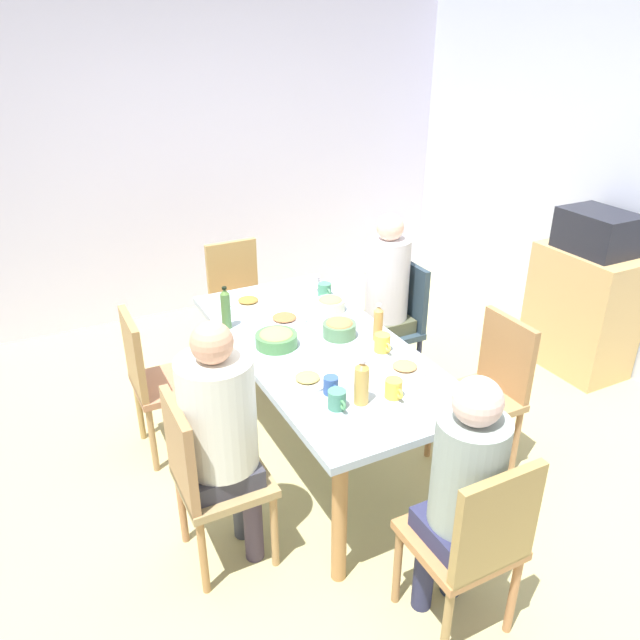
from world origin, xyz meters
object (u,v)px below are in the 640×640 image
chair_4 (395,319)px  cup_5 (331,386)px  plate_3 (307,380)px  cup_0 (337,400)px  chair_5 (206,474)px  cup_4 (382,343)px  bowl_1 (276,339)px  bottle_0 (378,323)px  plate_0 (248,302)px  chair_0 (489,385)px  person_5 (221,425)px  bowl_0 (339,328)px  side_cabinet (581,310)px  cup_2 (314,283)px  cup_1 (325,290)px  bottle_1 (362,383)px  person_1 (464,486)px  microwave (598,232)px  bottle_2 (226,309)px  plate_1 (405,368)px  cup_3 (394,389)px  bowl_2 (330,304)px  chair_3 (155,376)px  plate_2 (284,319)px  person_4 (385,291)px  dining_table (320,358)px  chair_2 (238,296)px

chair_4 → cup_5: chair_4 is taller
plate_3 → cup_0: size_ratio=1.84×
chair_5 → plate_3: (-0.16, 0.58, 0.24)m
cup_4 → bowl_1: bearing=-122.9°
chair_4 → bottle_0: 0.82m
plate_0 → chair_0: bearing=40.0°
person_5 → cup_4: (-0.26, 0.99, 0.04)m
plate_0 → bowl_0: (0.64, 0.30, 0.04)m
chair_4 → chair_5: bearing=-59.9°
cup_5 → side_cabinet: 2.43m
cup_2 → plate_3: bearing=-28.1°
cup_2 → chair_5: bearing=-43.9°
chair_4 → cup_1: bearing=-103.1°
chair_5 → bottle_1: size_ratio=3.96×
person_1 → bowl_1: (-1.32, -0.22, 0.08)m
plate_3 → microwave: microwave is taller
bowl_0 → bottle_0: bearing=52.5°
cup_1 → bottle_2: (0.15, -0.71, 0.08)m
chair_0 → plate_1: size_ratio=3.99×
cup_2 → cup_3: (1.32, -0.24, -0.00)m
bowl_2 → cup_3: bearing=-10.8°
chair_3 → plate_2: (0.12, 0.76, 0.24)m
person_4 → bowl_1: bearing=-68.2°
dining_table → cup_5: cup_5 is taller
chair_0 → cup_4: size_ratio=7.43×
chair_0 → bottle_2: size_ratio=3.55×
cup_0 → bottle_2: size_ratio=0.47×
bowl_2 → bottle_0: size_ratio=0.82×
plate_1 → bowl_0: (-0.48, -0.11, 0.04)m
side_cabinet → microwave: bearing=0.0°
plate_0 → cup_4: (0.90, 0.42, 0.04)m
chair_0 → side_cabinet: size_ratio=1.00×
chair_0 → bottle_0: (-0.38, -0.50, 0.33)m
cup_5 → bowl_0: bearing=147.6°
chair_2 → cup_5: 1.81m
plate_1 → plate_2: bearing=-158.6°
cup_2 → bowl_0: bearing=-14.6°
bowl_0 → cup_1: (-0.54, 0.19, -0.01)m
dining_table → bottle_1: size_ratio=8.27×
cup_0 → bowl_0: bearing=150.5°
plate_1 → bottle_2: bottle_2 is taller
bottle_0 → person_4: bearing=143.8°
bottle_1 → plate_3: bearing=-152.8°
cup_2 → cup_4: 0.92m
person_5 → bowl_0: person_5 is taller
person_4 → bowl_0: bearing=-53.5°
plate_1 → side_cabinet: bearing=105.5°
person_4 → side_cabinet: (0.38, 1.44, -0.28)m
chair_3 → person_4: bearing=90.0°
chair_5 → cup_1: size_ratio=7.39×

